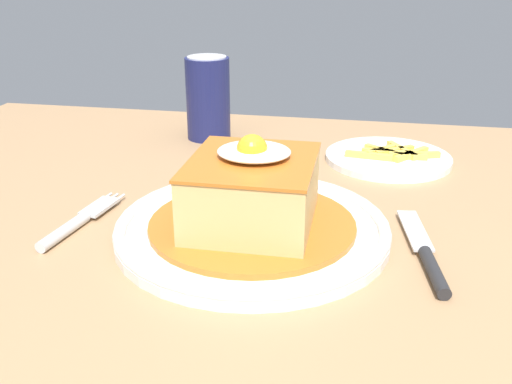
{
  "coord_description": "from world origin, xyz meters",
  "views": [
    {
      "loc": [
        0.03,
        -0.57,
        1.02
      ],
      "look_at": [
        -0.07,
        -0.03,
        0.79
      ],
      "focal_mm": 40.92,
      "sensor_mm": 36.0,
      "label": 1
    }
  ],
  "objects_px": {
    "knife": "(428,259)",
    "side_plate_fries": "(389,157)",
    "main_plate": "(252,228)",
    "soda_can": "(208,98)",
    "fork": "(76,223)"
  },
  "relations": [
    {
      "from": "knife",
      "to": "side_plate_fries",
      "type": "xyz_separation_m",
      "value": [
        -0.03,
        0.28,
        -0.0
      ]
    },
    {
      "from": "main_plate",
      "to": "soda_can",
      "type": "height_order",
      "value": "soda_can"
    },
    {
      "from": "main_plate",
      "to": "fork",
      "type": "relative_size",
      "value": 1.94
    },
    {
      "from": "main_plate",
      "to": "soda_can",
      "type": "distance_m",
      "value": 0.35
    },
    {
      "from": "main_plate",
      "to": "side_plate_fries",
      "type": "xyz_separation_m",
      "value": [
        0.14,
        0.26,
        -0.0
      ]
    },
    {
      "from": "fork",
      "to": "side_plate_fries",
      "type": "height_order",
      "value": "side_plate_fries"
    },
    {
      "from": "side_plate_fries",
      "to": "fork",
      "type": "bearing_deg",
      "value": -139.76
    },
    {
      "from": "main_plate",
      "to": "knife",
      "type": "bearing_deg",
      "value": -8.82
    },
    {
      "from": "main_plate",
      "to": "knife",
      "type": "relative_size",
      "value": 1.67
    },
    {
      "from": "fork",
      "to": "soda_can",
      "type": "bearing_deg",
      "value": 80.98
    },
    {
      "from": "fork",
      "to": "side_plate_fries",
      "type": "relative_size",
      "value": 0.83
    },
    {
      "from": "knife",
      "to": "main_plate",
      "type": "bearing_deg",
      "value": 171.18
    },
    {
      "from": "main_plate",
      "to": "side_plate_fries",
      "type": "distance_m",
      "value": 0.29
    },
    {
      "from": "main_plate",
      "to": "soda_can",
      "type": "xyz_separation_m",
      "value": [
        -0.13,
        0.32,
        0.05
      ]
    },
    {
      "from": "main_plate",
      "to": "knife",
      "type": "xyz_separation_m",
      "value": [
        0.17,
        -0.03,
        -0.0
      ]
    }
  ]
}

